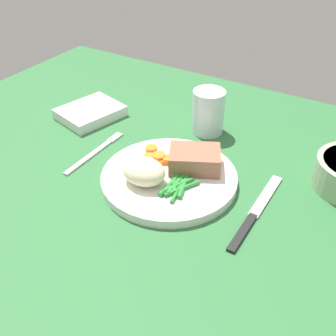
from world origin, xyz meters
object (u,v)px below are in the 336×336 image
(meat_portion, at_px, (195,159))
(water_glass, at_px, (208,115))
(napkin, at_px, (90,112))
(dinner_plate, at_px, (168,176))
(fork, at_px, (95,153))
(knife, at_px, (255,213))

(meat_portion, relative_size, water_glass, 0.97)
(meat_portion, xyz_separation_m, napkin, (-0.30, 0.07, -0.02))
(dinner_plate, height_order, napkin, napkin)
(dinner_plate, distance_m, fork, 0.17)
(meat_portion, bearing_deg, fork, -168.52)
(napkin, bearing_deg, water_glass, 17.76)
(knife, bearing_deg, dinner_plate, -176.65)
(water_glass, height_order, napkin, water_glass)
(knife, relative_size, napkin, 1.59)
(water_glass, relative_size, napkin, 0.71)
(meat_portion, distance_m, fork, 0.20)
(fork, relative_size, water_glass, 1.82)
(dinner_plate, height_order, meat_portion, meat_portion)
(dinner_plate, relative_size, water_glass, 2.61)
(knife, distance_m, napkin, 0.45)
(fork, bearing_deg, water_glass, 47.57)
(dinner_plate, relative_size, knife, 1.16)
(water_glass, bearing_deg, napkin, -162.24)
(fork, bearing_deg, napkin, 128.36)
(dinner_plate, height_order, knife, dinner_plate)
(dinner_plate, height_order, water_glass, water_glass)
(fork, xyz_separation_m, knife, (0.33, -0.00, -0.00))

